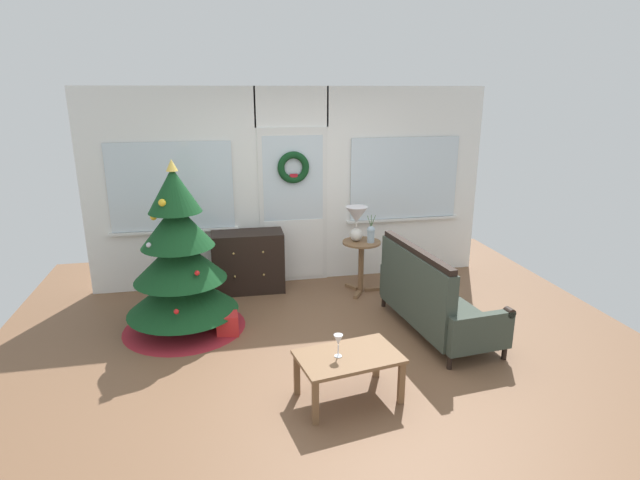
{
  "coord_description": "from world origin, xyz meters",
  "views": [
    {
      "loc": [
        -0.97,
        -4.42,
        2.51
      ],
      "look_at": [
        0.05,
        0.55,
        1.0
      ],
      "focal_mm": 28.5,
      "sensor_mm": 36.0,
      "label": 1
    }
  ],
  "objects_px": {
    "coffee_table": "(349,362)",
    "gift_box": "(227,324)",
    "christmas_tree": "(180,268)",
    "wine_glass": "(338,341)",
    "flower_vase": "(371,233)",
    "dresser_cabinet": "(248,262)",
    "table_lamp": "(357,219)",
    "side_table": "(361,256)",
    "settee_sofa": "(430,299)"
  },
  "relations": [
    {
      "from": "flower_vase",
      "to": "side_table",
      "type": "bearing_deg",
      "value": 149.04
    },
    {
      "from": "settee_sofa",
      "to": "coffee_table",
      "type": "xyz_separation_m",
      "value": [
        -1.16,
        -1.02,
        -0.03
      ]
    },
    {
      "from": "flower_vase",
      "to": "coffee_table",
      "type": "distance_m",
      "value": 2.39
    },
    {
      "from": "gift_box",
      "to": "settee_sofa",
      "type": "bearing_deg",
      "value": -9.95
    },
    {
      "from": "flower_vase",
      "to": "coffee_table",
      "type": "bearing_deg",
      "value": -111.32
    },
    {
      "from": "christmas_tree",
      "to": "coffee_table",
      "type": "bearing_deg",
      "value": -49.3
    },
    {
      "from": "settee_sofa",
      "to": "wine_glass",
      "type": "distance_m",
      "value": 1.63
    },
    {
      "from": "side_table",
      "to": "table_lamp",
      "type": "xyz_separation_m",
      "value": [
        -0.06,
        0.04,
        0.48
      ]
    },
    {
      "from": "settee_sofa",
      "to": "side_table",
      "type": "xyz_separation_m",
      "value": [
        -0.41,
        1.23,
        0.1
      ]
    },
    {
      "from": "side_table",
      "to": "gift_box",
      "type": "xyz_separation_m",
      "value": [
        -1.72,
        -0.85,
        -0.37
      ]
    },
    {
      "from": "settee_sofa",
      "to": "table_lamp",
      "type": "xyz_separation_m",
      "value": [
        -0.47,
        1.27,
        0.58
      ]
    },
    {
      "from": "dresser_cabinet",
      "to": "coffee_table",
      "type": "distance_m",
      "value": 2.67
    },
    {
      "from": "side_table",
      "to": "settee_sofa",
      "type": "bearing_deg",
      "value": -71.63
    },
    {
      "from": "gift_box",
      "to": "coffee_table",
      "type": "bearing_deg",
      "value": -55.42
    },
    {
      "from": "side_table",
      "to": "table_lamp",
      "type": "bearing_deg",
      "value": 146.31
    },
    {
      "from": "christmas_tree",
      "to": "wine_glass",
      "type": "relative_size",
      "value": 9.45
    },
    {
      "from": "christmas_tree",
      "to": "side_table",
      "type": "xyz_separation_m",
      "value": [
        2.17,
        0.6,
        -0.21
      ]
    },
    {
      "from": "gift_box",
      "to": "table_lamp",
      "type": "bearing_deg",
      "value": 28.39
    },
    {
      "from": "wine_glass",
      "to": "side_table",
      "type": "bearing_deg",
      "value": 69.42
    },
    {
      "from": "settee_sofa",
      "to": "flower_vase",
      "type": "height_order",
      "value": "flower_vase"
    },
    {
      "from": "wine_glass",
      "to": "christmas_tree",
      "type": "bearing_deg",
      "value": 128.8
    },
    {
      "from": "dresser_cabinet",
      "to": "table_lamp",
      "type": "height_order",
      "value": "table_lamp"
    },
    {
      "from": "christmas_tree",
      "to": "dresser_cabinet",
      "type": "relative_size",
      "value": 2.03
    },
    {
      "from": "table_lamp",
      "to": "flower_vase",
      "type": "xyz_separation_m",
      "value": [
        0.16,
        -0.1,
        -0.17
      ]
    },
    {
      "from": "side_table",
      "to": "table_lamp",
      "type": "height_order",
      "value": "table_lamp"
    },
    {
      "from": "flower_vase",
      "to": "wine_glass",
      "type": "height_order",
      "value": "flower_vase"
    },
    {
      "from": "coffee_table",
      "to": "gift_box",
      "type": "distance_m",
      "value": 1.71
    },
    {
      "from": "table_lamp",
      "to": "flower_vase",
      "type": "relative_size",
      "value": 1.26
    },
    {
      "from": "wine_glass",
      "to": "dresser_cabinet",
      "type": "bearing_deg",
      "value": 102.13
    },
    {
      "from": "christmas_tree",
      "to": "settee_sofa",
      "type": "xyz_separation_m",
      "value": [
        2.58,
        -0.63,
        -0.32
      ]
    },
    {
      "from": "settee_sofa",
      "to": "dresser_cabinet",
      "type": "bearing_deg",
      "value": 139.05
    },
    {
      "from": "christmas_tree",
      "to": "flower_vase",
      "type": "height_order",
      "value": "christmas_tree"
    },
    {
      "from": "dresser_cabinet",
      "to": "wine_glass",
      "type": "relative_size",
      "value": 4.66
    },
    {
      "from": "table_lamp",
      "to": "wine_glass",
      "type": "distance_m",
      "value": 2.46
    },
    {
      "from": "flower_vase",
      "to": "wine_glass",
      "type": "bearing_deg",
      "value": -113.34
    },
    {
      "from": "christmas_tree",
      "to": "wine_glass",
      "type": "height_order",
      "value": "christmas_tree"
    },
    {
      "from": "christmas_tree",
      "to": "gift_box",
      "type": "height_order",
      "value": "christmas_tree"
    },
    {
      "from": "dresser_cabinet",
      "to": "side_table",
      "type": "bearing_deg",
      "value": -13.77
    },
    {
      "from": "table_lamp",
      "to": "flower_vase",
      "type": "height_order",
      "value": "table_lamp"
    },
    {
      "from": "dresser_cabinet",
      "to": "side_table",
      "type": "height_order",
      "value": "dresser_cabinet"
    },
    {
      "from": "side_table",
      "to": "flower_vase",
      "type": "distance_m",
      "value": 0.33
    },
    {
      "from": "christmas_tree",
      "to": "flower_vase",
      "type": "relative_size",
      "value": 5.27
    },
    {
      "from": "flower_vase",
      "to": "wine_glass",
      "type": "distance_m",
      "value": 2.4
    },
    {
      "from": "gift_box",
      "to": "dresser_cabinet",
      "type": "bearing_deg",
      "value": 75.38
    },
    {
      "from": "table_lamp",
      "to": "christmas_tree",
      "type": "bearing_deg",
      "value": -163.1
    },
    {
      "from": "coffee_table",
      "to": "dresser_cabinet",
      "type": "bearing_deg",
      "value": 104.04
    },
    {
      "from": "side_table",
      "to": "gift_box",
      "type": "relative_size",
      "value": 2.95
    },
    {
      "from": "christmas_tree",
      "to": "dresser_cabinet",
      "type": "bearing_deg",
      "value": 50.88
    },
    {
      "from": "table_lamp",
      "to": "coffee_table",
      "type": "relative_size",
      "value": 0.48
    },
    {
      "from": "table_lamp",
      "to": "flower_vase",
      "type": "bearing_deg",
      "value": -32.01
    }
  ]
}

